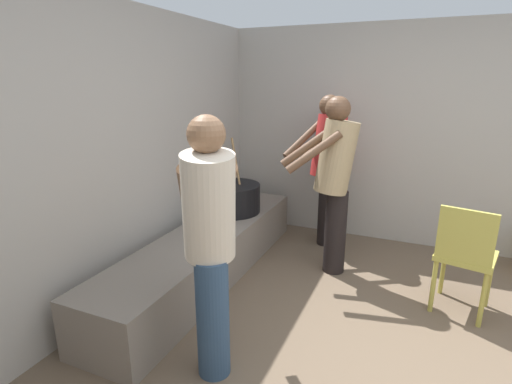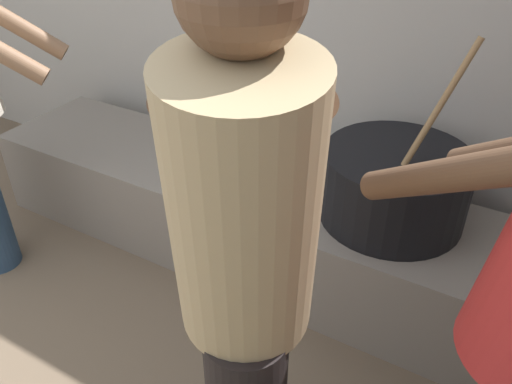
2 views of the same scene
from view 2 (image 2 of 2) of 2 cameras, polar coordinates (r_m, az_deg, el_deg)
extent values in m
cube|color=slate|center=(2.49, -0.29, -2.97)|extent=(2.75, 0.60, 0.44)
cylinder|color=black|center=(2.13, 14.86, 0.66)|extent=(0.57, 0.57, 0.29)
cylinder|color=#937047|center=(1.95, 19.13, 8.35)|extent=(0.19, 0.20, 0.51)
cylinder|color=brown|center=(2.38, -25.96, 16.84)|extent=(0.43, 0.31, 0.36)
cylinder|color=tan|center=(1.02, -1.32, -2.25)|extent=(0.45, 0.48, 0.67)
cylinder|color=brown|center=(1.20, 5.49, 7.17)|extent=(0.30, 0.45, 0.36)
cylinder|color=brown|center=(1.20, -7.51, 7.20)|extent=(0.30, 0.45, 0.36)
cylinder|color=brown|center=(1.09, 20.29, 1.74)|extent=(0.43, 0.33, 0.36)
camera|label=1|loc=(3.84, -64.91, 16.78)|focal=27.55mm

